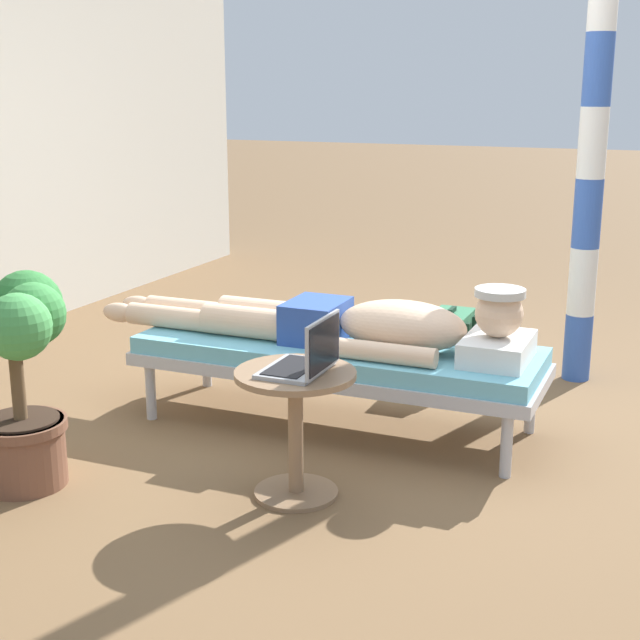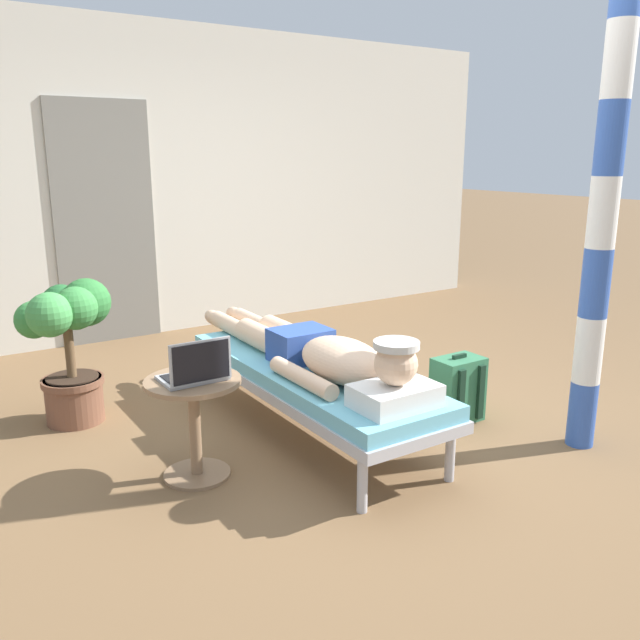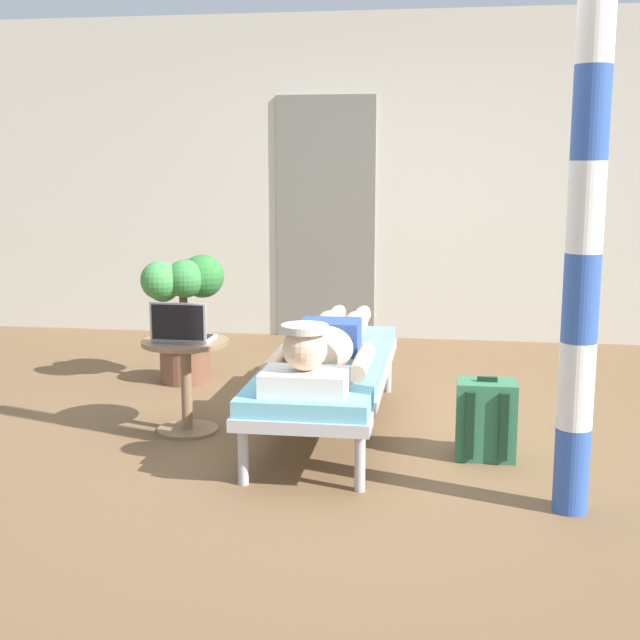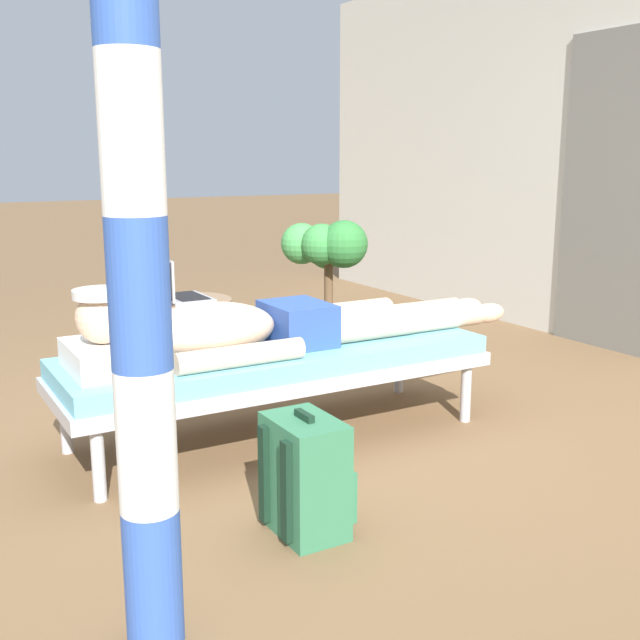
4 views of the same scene
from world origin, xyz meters
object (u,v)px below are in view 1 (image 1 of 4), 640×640
object	(u,v)px
laptop	(307,358)
lounge_chair	(337,357)
porch_post	(593,143)
person_reclining	(355,324)
backpack	(450,348)
potted_plant	(15,360)
side_table	(296,412)

from	to	relation	value
laptop	lounge_chair	bearing A→B (deg)	13.58
porch_post	person_reclining	bearing A→B (deg)	143.80
laptop	backpack	xyz separation A→B (m)	(1.63, -0.14, -0.39)
laptop	potted_plant	world-z (taller)	potted_plant
backpack	porch_post	xyz separation A→B (m)	(0.34, -0.64, 1.11)
backpack	potted_plant	size ratio (longest dim) A/B	0.48
side_table	laptop	size ratio (longest dim) A/B	1.69
lounge_chair	potted_plant	xyz separation A→B (m)	(-1.12, 0.94, 0.19)
side_table	potted_plant	xyz separation A→B (m)	(-0.35, 1.07, 0.18)
backpack	person_reclining	bearing A→B (deg)	164.71
lounge_chair	potted_plant	distance (m)	1.47
side_table	porch_post	bearing A→B (deg)	-22.87
person_reclining	side_table	size ratio (longest dim) A/B	4.15
lounge_chair	side_table	size ratio (longest dim) A/B	3.73
person_reclining	side_table	distance (m)	0.79
person_reclining	backpack	size ratio (longest dim) A/B	5.12
laptop	porch_post	size ratio (longest dim) A/B	0.12
potted_plant	porch_post	distance (m)	3.09
laptop	potted_plant	xyz separation A→B (m)	(-0.35, 1.12, -0.04)
person_reclining	side_table	xyz separation A→B (m)	(-0.77, -0.04, -0.16)
lounge_chair	laptop	distance (m)	0.83
laptop	backpack	distance (m)	1.68
lounge_chair	potted_plant	bearing A→B (deg)	140.07
backpack	potted_plant	distance (m)	2.37
person_reclining	potted_plant	size ratio (longest dim) A/B	2.48
person_reclining	porch_post	world-z (taller)	porch_post
person_reclining	backpack	xyz separation A→B (m)	(0.86, -0.23, -0.32)
lounge_chair	side_table	distance (m)	0.79
person_reclining	porch_post	distance (m)	1.68
lounge_chair	porch_post	size ratio (longest dim) A/B	0.75
laptop	porch_post	bearing A→B (deg)	-21.59
potted_plant	porch_post	xyz separation A→B (m)	(2.32, -1.90, 0.77)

